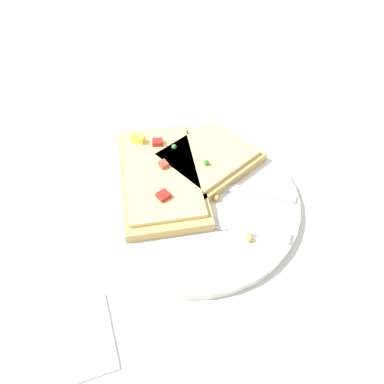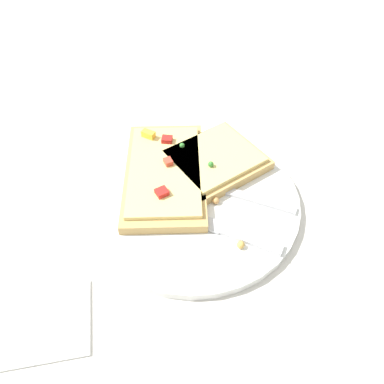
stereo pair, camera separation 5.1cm
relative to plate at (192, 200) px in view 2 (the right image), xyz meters
name	(u,v)px [view 2 (the right image)]	position (x,y,z in m)	size (l,w,h in m)	color
ground_plane	(192,202)	(0.00, 0.00, -0.01)	(4.00, 4.00, 0.00)	beige
plate	(192,200)	(0.00, 0.00, 0.00)	(0.30, 0.30, 0.01)	white
fork	(207,185)	(0.02, 0.02, 0.01)	(0.20, 0.14, 0.01)	silver
knife	(215,226)	(0.02, -0.06, 0.01)	(0.18, 0.14, 0.01)	silver
pizza_slice_main	(165,172)	(-0.03, 0.05, 0.02)	(0.14, 0.22, 0.03)	tan
pizza_slice_corner	(214,160)	(0.04, 0.06, 0.02)	(0.17, 0.16, 0.03)	tan
crumb_scatter	(216,211)	(0.03, -0.03, 0.01)	(0.05, 0.11, 0.01)	tan
napkin	(22,326)	(-0.21, -0.14, 0.00)	(0.15, 0.09, 0.01)	white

